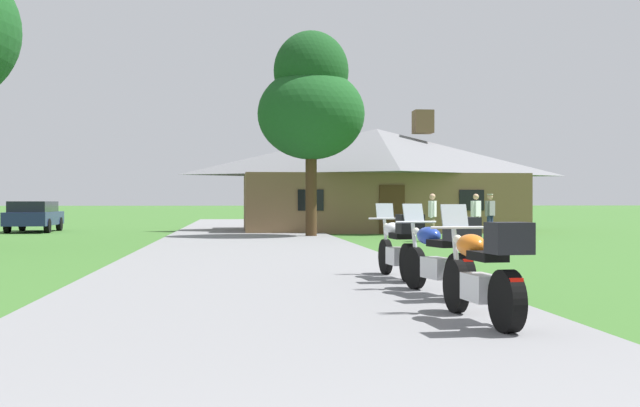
# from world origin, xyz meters

# --- Properties ---
(ground_plane) EXTENTS (500.00, 500.00, 0.00)m
(ground_plane) POSITION_xyz_m (0.00, 20.00, 0.00)
(ground_plane) COLOR #386628
(asphalt_driveway) EXTENTS (6.40, 80.00, 0.06)m
(asphalt_driveway) POSITION_xyz_m (0.00, 18.00, 0.03)
(asphalt_driveway) COLOR slate
(asphalt_driveway) RESTS_ON ground
(motorcycle_orange_nearest_to_camera) EXTENTS (0.67, 2.08, 1.30)m
(motorcycle_orange_nearest_to_camera) POSITION_xyz_m (2.16, 6.56, 0.62)
(motorcycle_orange_nearest_to_camera) COLOR black
(motorcycle_orange_nearest_to_camera) RESTS_ON asphalt_driveway
(motorcycle_blue_second_in_row) EXTENTS (0.85, 2.06, 1.30)m
(motorcycle_blue_second_in_row) POSITION_xyz_m (2.35, 9.13, 0.62)
(motorcycle_blue_second_in_row) COLOR black
(motorcycle_blue_second_in_row) RESTS_ON asphalt_driveway
(motorcycle_white_farthest_in_row) EXTENTS (0.66, 2.08, 1.30)m
(motorcycle_white_farthest_in_row) POSITION_xyz_m (2.27, 11.58, 0.62)
(motorcycle_white_farthest_in_row) COLOR black
(motorcycle_white_farthest_in_row) RESTS_ON asphalt_driveway
(stone_lodge) EXTENTS (13.27, 7.87, 5.76)m
(stone_lodge) POSITION_xyz_m (6.13, 35.16, 2.50)
(stone_lodge) COLOR brown
(stone_lodge) RESTS_ON ground
(bystander_white_shirt_near_lodge) EXTENTS (0.36, 0.50, 1.67)m
(bystander_white_shirt_near_lodge) POSITION_xyz_m (6.27, 25.02, 0.93)
(bystander_white_shirt_near_lodge) COLOR #75664C
(bystander_white_shirt_near_lodge) RESTS_ON ground
(bystander_gray_shirt_beside_signpost) EXTENTS (0.45, 0.39, 1.69)m
(bystander_gray_shirt_beside_signpost) POSITION_xyz_m (9.05, 27.19, 0.95)
(bystander_gray_shirt_beside_signpost) COLOR navy
(bystander_gray_shirt_beside_signpost) RESTS_ON ground
(bystander_white_shirt_by_tree) EXTENTS (0.42, 0.41, 1.67)m
(bystander_white_shirt_by_tree) POSITION_xyz_m (7.96, 25.45, 0.93)
(bystander_white_shirt_by_tree) COLOR #75664C
(bystander_white_shirt_by_tree) RESTS_ON ground
(tree_by_lodge_front) EXTENTS (4.16, 4.16, 8.01)m
(tree_by_lodge_front) POSITION_xyz_m (2.37, 28.62, 5.26)
(tree_by_lodge_front) COLOR #422D19
(tree_by_lodge_front) RESTS_ON ground
(parked_navy_suv_far_left) EXTENTS (2.05, 4.67, 1.40)m
(parked_navy_suv_far_left) POSITION_xyz_m (-9.70, 35.31, 0.78)
(parked_navy_suv_far_left) COLOR navy
(parked_navy_suv_far_left) RESTS_ON ground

